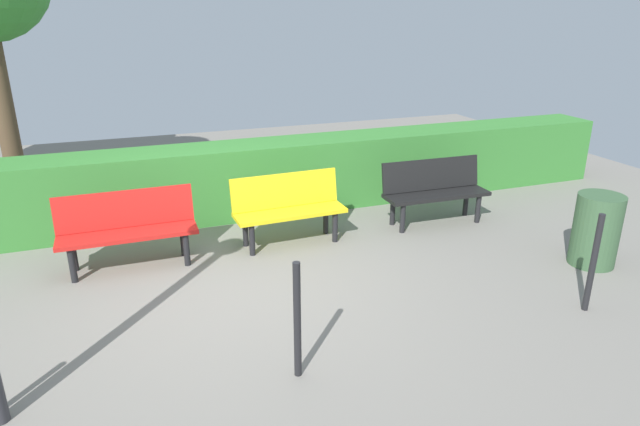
{
  "coord_description": "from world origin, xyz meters",
  "views": [
    {
      "loc": [
        0.96,
        5.19,
        2.78
      ],
      "look_at": [
        -1.12,
        -0.44,
        0.55
      ],
      "focal_mm": 31.02,
      "sensor_mm": 36.0,
      "label": 1
    }
  ],
  "objects_px": {
    "bench_black": "(434,189)",
    "trash_bin": "(596,230)",
    "bench_red": "(127,226)",
    "bench_yellow": "(288,206)"
  },
  "relations": [
    {
      "from": "bench_black",
      "to": "trash_bin",
      "type": "distance_m",
      "value": 2.08
    },
    {
      "from": "bench_black",
      "to": "bench_yellow",
      "type": "distance_m",
      "value": 2.07
    },
    {
      "from": "bench_red",
      "to": "trash_bin",
      "type": "distance_m",
      "value": 5.3
    },
    {
      "from": "trash_bin",
      "to": "bench_yellow",
      "type": "bearing_deg",
      "value": -30.75
    },
    {
      "from": "bench_black",
      "to": "bench_yellow",
      "type": "height_order",
      "value": "same"
    },
    {
      "from": "bench_yellow",
      "to": "trash_bin",
      "type": "height_order",
      "value": "bench_yellow"
    },
    {
      "from": "bench_red",
      "to": "trash_bin",
      "type": "bearing_deg",
      "value": 160.05
    },
    {
      "from": "bench_yellow",
      "to": "trash_bin",
      "type": "relative_size",
      "value": 1.67
    },
    {
      "from": "bench_black",
      "to": "trash_bin",
      "type": "xyz_separation_m",
      "value": [
        -1.01,
        1.81,
        -0.06
      ]
    },
    {
      "from": "bench_yellow",
      "to": "bench_red",
      "type": "height_order",
      "value": "same"
    }
  ]
}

